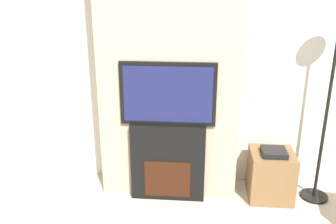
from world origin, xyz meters
The scene contains 6 objects.
wall_back centered at (0.00, 2.03, 1.35)m, with size 6.00×0.06×2.70m.
chimney_breast centered at (0.00, 1.81, 1.35)m, with size 1.28×0.38×2.70m.
fireplace centered at (0.00, 1.62, 0.38)m, with size 0.70×0.15×0.76m.
television centered at (0.00, 1.61, 1.05)m, with size 0.86×0.07×0.58m.
floor_lamp centered at (1.42, 1.72, 1.28)m, with size 0.26×0.26×1.82m.
media_stand centered at (0.99, 1.70, 0.24)m, with size 0.41×0.40×0.52m.
Camera 1 is at (0.27, -1.55, 2.03)m, focal length 40.00 mm.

